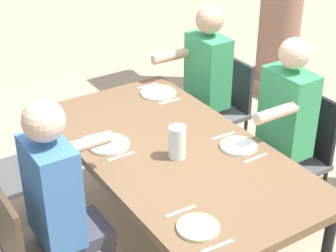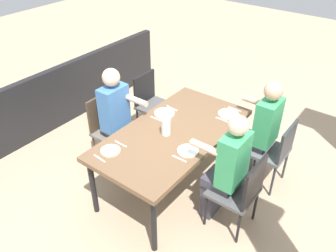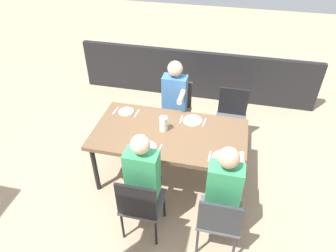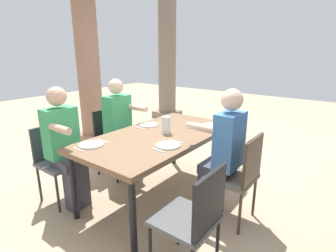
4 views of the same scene
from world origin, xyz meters
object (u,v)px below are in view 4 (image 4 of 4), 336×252
at_px(diner_woman_green, 65,144).
at_px(diner_man_white, 121,127).
at_px(plate_1, 168,145).
at_px(plate_0, 91,144).
at_px(stone_column_far, 167,57).
at_px(chair_west_south, 194,215).
at_px(chair_mid_south, 239,173).
at_px(chair_west_north, 57,157).
at_px(plate_2, 148,125).
at_px(chair_mid_north, 112,138).
at_px(water_pitcher, 166,126).
at_px(dining_table, 159,140).
at_px(stone_column_centre, 88,62).
at_px(plate_3, 211,125).
at_px(diner_guest_third, 223,151).

relative_size(diner_woman_green, diner_man_white, 0.99).
bearing_deg(plate_1, plate_0, 125.71).
distance_m(stone_column_far, plate_0, 4.32).
xyz_separation_m(chair_west_south, chair_mid_south, (0.83, -0.00, 0.01)).
height_order(diner_man_white, plate_1, diner_man_white).
xyz_separation_m(chair_west_north, plate_2, (0.91, -0.58, 0.27)).
relative_size(chair_west_south, plate_2, 4.00).
xyz_separation_m(chair_mid_north, water_pitcher, (-0.02, -0.95, 0.35)).
relative_size(dining_table, stone_column_far, 0.61).
height_order(dining_table, stone_column_centre, stone_column_centre).
relative_size(dining_table, plate_1, 7.56).
bearing_deg(stone_column_far, plate_0, -152.78).
bearing_deg(plate_3, stone_column_far, 46.34).
distance_m(chair_mid_north, diner_guest_third, 1.66).
relative_size(dining_table, chair_west_north, 2.17).
xyz_separation_m(diner_woman_green, water_pitcher, (0.81, -0.75, 0.15)).
relative_size(stone_column_centre, plate_1, 12.00).
relative_size(dining_table, chair_mid_north, 2.08).
xyz_separation_m(chair_mid_south, diner_woman_green, (-0.83, 1.63, 0.18)).
bearing_deg(stone_column_centre, diner_woman_green, -134.41).
xyz_separation_m(chair_west_north, stone_column_far, (3.83, 1.35, 1.00)).
distance_m(chair_west_south, diner_guest_third, 0.87).
bearing_deg(chair_mid_south, diner_guest_third, 90.87).
height_order(diner_man_white, stone_column_far, stone_column_far).
distance_m(dining_table, stone_column_centre, 2.51).
height_order(chair_west_north, plate_0, chair_west_north).
relative_size(chair_west_north, stone_column_far, 0.28).
distance_m(diner_guest_third, plate_3, 0.71).
distance_m(chair_west_north, chair_west_south, 1.83).
relative_size(chair_west_south, chair_mid_north, 0.99).
relative_size(diner_woman_green, water_pitcher, 6.86).
height_order(chair_west_south, plate_0, chair_west_south).
xyz_separation_m(diner_woman_green, stone_column_centre, (1.52, 1.55, 0.76)).
xyz_separation_m(chair_west_north, diner_guest_third, (0.82, -1.64, 0.21)).
bearing_deg(stone_column_far, chair_west_south, -140.33).
relative_size(chair_west_north, diner_guest_third, 0.64).
height_order(chair_mid_south, diner_man_white, diner_man_white).
distance_m(diner_man_white, plate_3, 1.17).
distance_m(stone_column_far, plate_2, 3.58).
height_order(chair_mid_north, chair_mid_south, chair_mid_south).
distance_m(chair_mid_south, water_pitcher, 0.94).
bearing_deg(dining_table, diner_woman_green, 135.49).
relative_size(diner_woman_green, plate_1, 5.32).
height_order(chair_west_south, chair_mid_north, chair_mid_north).
height_order(chair_west_north, stone_column_far, stone_column_far).
xyz_separation_m(diner_guest_third, water_pitcher, (-0.02, 0.70, 0.14)).
bearing_deg(chair_west_north, plate_2, -32.53).
bearing_deg(stone_column_far, plate_1, -142.52).
height_order(diner_guest_third, plate_2, diner_guest_third).
relative_size(diner_woman_green, plate_3, 6.33).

